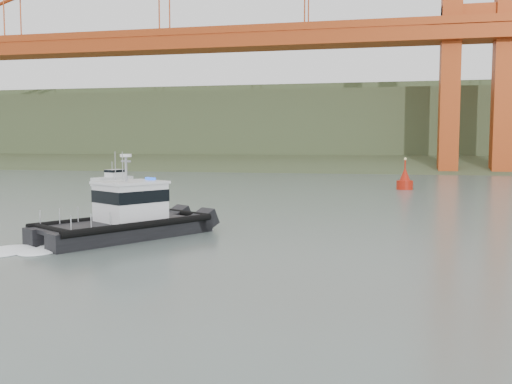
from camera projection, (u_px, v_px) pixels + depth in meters
ground at (191, 269)px, 22.76m from camera, size 400.00×400.00×0.00m
headlands at (351, 134)px, 144.34m from camera, size 500.00×105.36×27.12m
patrol_boat at (126, 216)px, 30.23m from camera, size 7.88×9.86×4.59m
motorboat at (113, 179)px, 67.71m from camera, size 3.38×5.50×2.87m
nav_buoy at (405, 181)px, 61.19m from camera, size 1.74×1.74×3.62m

